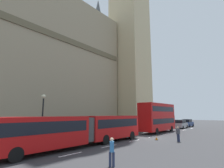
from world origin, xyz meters
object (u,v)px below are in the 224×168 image
(double_decker_bus, at_px, (158,116))
(traffic_cone_middle, at_px, (178,134))
(pedestrian_near_cones, at_px, (112,151))
(articulated_bus, at_px, (84,128))
(sedan_lead, at_px, (181,124))
(pedestrian_by_kerb, at_px, (178,133))
(sedan_trailing, at_px, (188,123))
(traffic_cone_west, at_px, (156,138))
(street_lamp, at_px, (43,115))

(double_decker_bus, xyz_separation_m, traffic_cone_middle, (-2.69, -4.34, -2.43))
(double_decker_bus, bearing_deg, pedestrian_near_cones, -162.25)
(articulated_bus, relative_size, sedan_lead, 3.81)
(articulated_bus, height_order, traffic_cone_middle, articulated_bus)
(pedestrian_by_kerb, bearing_deg, sedan_trailing, 14.33)
(sedan_lead, relative_size, traffic_cone_middle, 7.59)
(double_decker_bus, xyz_separation_m, sedan_trailing, (17.26, 0.22, -1.79))
(articulated_bus, bearing_deg, traffic_cone_west, -24.27)
(traffic_cone_west, height_order, street_lamp, street_lamp)
(double_decker_bus, distance_m, sedan_trailing, 17.36)
(sedan_lead, bearing_deg, traffic_cone_middle, -163.20)
(sedan_lead, height_order, traffic_cone_west, sedan_lead)
(sedan_trailing, relative_size, pedestrian_by_kerb, 2.60)
(double_decker_bus, distance_m, sedan_lead, 11.50)
(traffic_cone_west, bearing_deg, sedan_lead, 10.44)
(double_decker_bus, height_order, street_lamp, street_lamp)
(pedestrian_near_cones, bearing_deg, sedan_lead, 11.45)
(sedan_lead, xyz_separation_m, street_lamp, (-30.30, 4.61, 2.14))
(sedan_lead, bearing_deg, double_decker_bus, 179.48)
(traffic_cone_middle, bearing_deg, traffic_cone_west, 174.59)
(articulated_bus, relative_size, street_lamp, 3.18)
(articulated_bus, distance_m, sedan_trailing, 34.26)
(street_lamp, relative_size, pedestrian_by_kerb, 3.12)
(pedestrian_near_cones, bearing_deg, traffic_cone_west, 13.13)
(double_decker_bus, bearing_deg, street_lamp, 166.62)
(sedan_trailing, height_order, traffic_cone_west, sedan_trailing)
(pedestrian_by_kerb, bearing_deg, pedestrian_near_cones, -178.76)
(articulated_bus, height_order, pedestrian_by_kerb, articulated_bus)
(street_lamp, bearing_deg, pedestrian_by_kerb, -45.10)
(sedan_lead, xyz_separation_m, pedestrian_near_cones, (-31.83, -6.45, -0.00))
(double_decker_bus, xyz_separation_m, sedan_lead, (11.36, -0.10, -1.79))
(sedan_lead, xyz_separation_m, pedestrian_by_kerb, (-19.54, -6.18, -0.00))
(traffic_cone_middle, bearing_deg, sedan_trailing, 12.88)
(articulated_bus, height_order, double_decker_bus, double_decker_bus)
(traffic_cone_middle, bearing_deg, sedan_lead, 16.80)
(double_decker_bus, xyz_separation_m, street_lamp, (-18.93, 4.50, 0.35))
(traffic_cone_middle, xyz_separation_m, pedestrian_near_cones, (-17.78, -2.21, 0.63))
(double_decker_bus, relative_size, pedestrian_by_kerb, 5.63)
(double_decker_bus, distance_m, traffic_cone_middle, 5.65)
(traffic_cone_middle, xyz_separation_m, street_lamp, (-16.25, 8.85, 2.77))
(double_decker_bus, relative_size, traffic_cone_west, 16.41)
(traffic_cone_middle, distance_m, pedestrian_by_kerb, 5.86)
(sedan_trailing, distance_m, traffic_cone_middle, 20.47)
(double_decker_bus, height_order, sedan_trailing, double_decker_bus)
(pedestrian_near_cones, bearing_deg, street_lamp, 82.12)
(traffic_cone_west, height_order, pedestrian_by_kerb, pedestrian_by_kerb)
(articulated_bus, bearing_deg, sedan_trailing, 0.37)
(articulated_bus, distance_m, pedestrian_near_cones, 7.46)
(double_decker_bus, distance_m, street_lamp, 19.47)
(articulated_bus, height_order, sedan_lead, articulated_bus)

